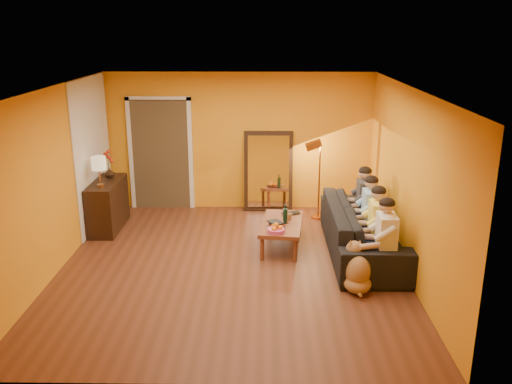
{
  "coord_description": "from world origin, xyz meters",
  "views": [
    {
      "loc": [
        0.48,
        -7.31,
        3.41
      ],
      "look_at": [
        0.35,
        0.5,
        1.0
      ],
      "focal_mm": 38.0,
      "sensor_mm": 36.0,
      "label": 1
    }
  ],
  "objects_px": {
    "person_mid_left": "(378,226)",
    "person_far_right": "(364,203)",
    "dog": "(358,267)",
    "laptop": "(292,214)",
    "mirror_frame": "(268,171)",
    "person_far_left": "(386,241)",
    "tumbler": "(289,217)",
    "vase": "(109,173)",
    "sideboard": "(108,205)",
    "table_lamp": "(99,172)",
    "person_mid_right": "(371,214)",
    "sofa": "(363,230)",
    "wine_bottle": "(285,214)",
    "coffee_table": "(282,234)",
    "floor_lamp": "(319,181)"
  },
  "relations": [
    {
      "from": "person_far_left",
      "to": "sideboard",
      "type": "bearing_deg",
      "value": 155.35
    },
    {
      "from": "person_mid_right",
      "to": "dog",
      "type": "bearing_deg",
      "value": -106.84
    },
    {
      "from": "dog",
      "to": "laptop",
      "type": "bearing_deg",
      "value": 129.28
    },
    {
      "from": "mirror_frame",
      "to": "person_far_right",
      "type": "bearing_deg",
      "value": -42.25
    },
    {
      "from": "floor_lamp",
      "to": "person_far_left",
      "type": "height_order",
      "value": "floor_lamp"
    },
    {
      "from": "sideboard",
      "to": "tumbler",
      "type": "height_order",
      "value": "sideboard"
    },
    {
      "from": "person_far_right",
      "to": "vase",
      "type": "xyz_separation_m",
      "value": [
        -4.37,
        0.61,
        0.33
      ]
    },
    {
      "from": "person_far_right",
      "to": "vase",
      "type": "relative_size",
      "value": 6.94
    },
    {
      "from": "coffee_table",
      "to": "person_far_left",
      "type": "xyz_separation_m",
      "value": [
        1.37,
        -1.22,
        0.4
      ]
    },
    {
      "from": "person_far_right",
      "to": "laptop",
      "type": "height_order",
      "value": "person_far_right"
    },
    {
      "from": "sideboard",
      "to": "wine_bottle",
      "type": "relative_size",
      "value": 3.81
    },
    {
      "from": "floor_lamp",
      "to": "person_far_right",
      "type": "distance_m",
      "value": 1.14
    },
    {
      "from": "dog",
      "to": "person_far_left",
      "type": "xyz_separation_m",
      "value": [
        0.41,
        0.25,
        0.27
      ]
    },
    {
      "from": "coffee_table",
      "to": "floor_lamp",
      "type": "xyz_separation_m",
      "value": [
        0.71,
        1.35,
        0.51
      ]
    },
    {
      "from": "sofa",
      "to": "floor_lamp",
      "type": "height_order",
      "value": "floor_lamp"
    },
    {
      "from": "person_mid_left",
      "to": "person_far_right",
      "type": "distance_m",
      "value": 1.1
    },
    {
      "from": "sofa",
      "to": "person_mid_right",
      "type": "distance_m",
      "value": 0.28
    },
    {
      "from": "table_lamp",
      "to": "sofa",
      "type": "relative_size",
      "value": 0.19
    },
    {
      "from": "wine_bottle",
      "to": "dog",
      "type": "bearing_deg",
      "value": -57.06
    },
    {
      "from": "laptop",
      "to": "coffee_table",
      "type": "bearing_deg",
      "value": -138.02
    },
    {
      "from": "mirror_frame",
      "to": "coffee_table",
      "type": "relative_size",
      "value": 1.25
    },
    {
      "from": "mirror_frame",
      "to": "laptop",
      "type": "bearing_deg",
      "value": -75.77
    },
    {
      "from": "tumbler",
      "to": "vase",
      "type": "height_order",
      "value": "vase"
    },
    {
      "from": "table_lamp",
      "to": "floor_lamp",
      "type": "xyz_separation_m",
      "value": [
        3.71,
        0.86,
        -0.39
      ]
    },
    {
      "from": "person_mid_left",
      "to": "wine_bottle",
      "type": "height_order",
      "value": "person_mid_left"
    },
    {
      "from": "sofa",
      "to": "coffee_table",
      "type": "height_order",
      "value": "sofa"
    },
    {
      "from": "sofa",
      "to": "wine_bottle",
      "type": "xyz_separation_m",
      "value": [
        -1.19,
        0.17,
        0.19
      ]
    },
    {
      "from": "person_far_left",
      "to": "wine_bottle",
      "type": "xyz_separation_m",
      "value": [
        -1.32,
        1.17,
        -0.03
      ]
    },
    {
      "from": "sideboard",
      "to": "wine_bottle",
      "type": "distance_m",
      "value": 3.16
    },
    {
      "from": "table_lamp",
      "to": "person_far_left",
      "type": "xyz_separation_m",
      "value": [
        4.37,
        -1.71,
        -0.49
      ]
    },
    {
      "from": "person_far_left",
      "to": "wine_bottle",
      "type": "height_order",
      "value": "person_far_left"
    },
    {
      "from": "dog",
      "to": "tumbler",
      "type": "height_order",
      "value": "dog"
    },
    {
      "from": "coffee_table",
      "to": "person_mid_left",
      "type": "distance_m",
      "value": 1.58
    },
    {
      "from": "sofa",
      "to": "person_far_right",
      "type": "xyz_separation_m",
      "value": [
        0.13,
        0.65,
        0.22
      ]
    },
    {
      "from": "mirror_frame",
      "to": "laptop",
      "type": "height_order",
      "value": "mirror_frame"
    },
    {
      "from": "person_mid_right",
      "to": "person_far_right",
      "type": "distance_m",
      "value": 0.55
    },
    {
      "from": "sideboard",
      "to": "laptop",
      "type": "xyz_separation_m",
      "value": [
        3.18,
        -0.44,
        0.01
      ]
    },
    {
      "from": "sideboard",
      "to": "table_lamp",
      "type": "bearing_deg",
      "value": -90.0
    },
    {
      "from": "dog",
      "to": "wine_bottle",
      "type": "bearing_deg",
      "value": 138.79
    },
    {
      "from": "sideboard",
      "to": "person_far_left",
      "type": "distance_m",
      "value": 4.81
    },
    {
      "from": "vase",
      "to": "table_lamp",
      "type": "bearing_deg",
      "value": -90.0
    },
    {
      "from": "coffee_table",
      "to": "sideboard",
      "type": "bearing_deg",
      "value": 171.66
    },
    {
      "from": "floor_lamp",
      "to": "vase",
      "type": "xyz_separation_m",
      "value": [
        -3.71,
        -0.31,
        0.22
      ]
    },
    {
      "from": "dog",
      "to": "person_far_right",
      "type": "distance_m",
      "value": 1.96
    },
    {
      "from": "sideboard",
      "to": "dog",
      "type": "relative_size",
      "value": 1.74
    },
    {
      "from": "mirror_frame",
      "to": "person_far_left",
      "type": "distance_m",
      "value": 3.47
    },
    {
      "from": "person_far_right",
      "to": "wine_bottle",
      "type": "height_order",
      "value": "person_far_right"
    },
    {
      "from": "person_far_left",
      "to": "person_mid_left",
      "type": "distance_m",
      "value": 0.55
    },
    {
      "from": "table_lamp",
      "to": "person_mid_right",
      "type": "bearing_deg",
      "value": -7.88
    },
    {
      "from": "coffee_table",
      "to": "person_mid_left",
      "type": "bearing_deg",
      "value": -19.43
    }
  ]
}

